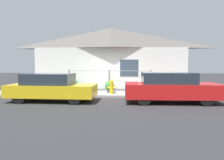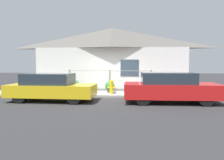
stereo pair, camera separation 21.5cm
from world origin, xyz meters
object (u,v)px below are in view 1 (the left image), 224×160
car_right (171,87)px  fire_hydrant (111,86)px  car_left (51,87)px  potted_plant_by_fence (74,85)px  potted_plant_near_hydrant (110,86)px

car_right → fire_hydrant: bearing=146.7°
car_right → fire_hydrant: size_ratio=5.35×
car_left → car_right: size_ratio=0.97×
potted_plant_by_fence → fire_hydrant: bearing=-16.2°
potted_plant_near_hydrant → car_left: bearing=-138.2°
fire_hydrant → potted_plant_near_hydrant: size_ratio=1.19×
car_right → car_left: bearing=-180.0°
car_left → potted_plant_near_hydrant: 3.47m
fire_hydrant → potted_plant_by_fence: fire_hydrant is taller
fire_hydrant → potted_plant_near_hydrant: 0.49m
car_left → fire_hydrant: 3.28m
car_right → fire_hydrant: 3.35m
potted_plant_near_hydrant → potted_plant_by_fence: size_ratio=0.93×
fire_hydrant → potted_plant_by_fence: (-2.23, 0.65, -0.02)m
car_left → car_right: bearing=1.9°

